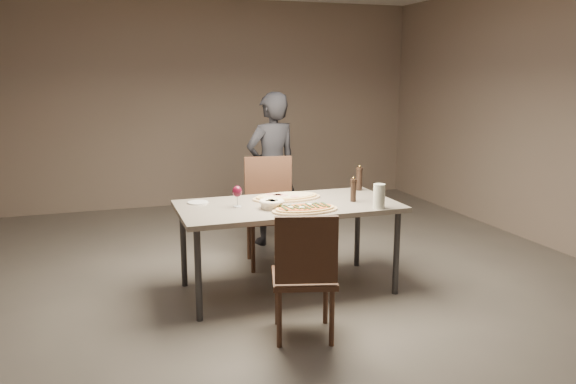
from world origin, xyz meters
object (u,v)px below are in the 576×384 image
object	(u,v)px
ham_pizza	(287,197)
carafe	(379,196)
dining_table	(288,211)
chair_near	(305,270)
bread_basket	(272,203)
zucchini_pizza	(305,209)
diner	(272,169)
pepper_mill_left	(353,190)
chair_far	(270,205)

from	to	relation	value
ham_pizza	carafe	world-z (taller)	carafe
dining_table	ham_pizza	distance (m)	0.21
chair_near	ham_pizza	bearing A→B (deg)	93.22
bread_basket	chair_near	distance (m)	0.85
chair_near	zucchini_pizza	bearing A→B (deg)	85.16
dining_table	carafe	bearing A→B (deg)	-30.86
bread_basket	diner	distance (m)	1.54
dining_table	pepper_mill_left	world-z (taller)	pepper_mill_left
zucchini_pizza	chair_near	size ratio (longest dim) A/B	0.59
carafe	chair_near	distance (m)	1.04
ham_pizza	diner	distance (m)	1.19
pepper_mill_left	diner	size ratio (longest dim) A/B	0.13
dining_table	carafe	distance (m)	0.76
zucchini_pizza	diner	world-z (taller)	diner
dining_table	ham_pizza	xyz separation A→B (m)	(0.05, 0.19, 0.07)
ham_pizza	diner	size ratio (longest dim) A/B	0.37
dining_table	bread_basket	xyz separation A→B (m)	(-0.18, -0.11, 0.10)
chair_near	chair_far	size ratio (longest dim) A/B	0.89
zucchini_pizza	chair_near	xyz separation A→B (m)	(-0.24, -0.64, -0.26)
dining_table	zucchini_pizza	xyz separation A→B (m)	(0.05, -0.28, 0.07)
dining_table	chair_near	world-z (taller)	chair_near
carafe	diner	distance (m)	1.77
bread_basket	pepper_mill_left	xyz separation A→B (m)	(0.72, 0.02, 0.06)
bread_basket	chair_far	world-z (taller)	chair_far
zucchini_pizza	carafe	bearing A→B (deg)	0.60
zucchini_pizza	chair_near	bearing A→B (deg)	-99.82
chair_far	diner	distance (m)	0.68
diner	chair_far	bearing A→B (deg)	57.06
pepper_mill_left	chair_near	distance (m)	1.16
carafe	bread_basket	bearing A→B (deg)	161.89
zucchini_pizza	carafe	world-z (taller)	carafe
ham_pizza	diner	bearing A→B (deg)	65.07
dining_table	carafe	size ratio (longest dim) A/B	9.14
ham_pizza	pepper_mill_left	size ratio (longest dim) A/B	2.85
carafe	chair_near	world-z (taller)	carafe
carafe	chair_near	bearing A→B (deg)	-147.05
pepper_mill_left	bread_basket	bearing A→B (deg)	-178.31
ham_pizza	chair_near	world-z (taller)	chair_near
zucchini_pizza	bread_basket	distance (m)	0.28
dining_table	chair_far	xyz separation A→B (m)	(0.07, 0.76, -0.12)
ham_pizza	carafe	bearing A→B (deg)	-58.35
pepper_mill_left	chair_far	size ratio (longest dim) A/B	0.21
dining_table	pepper_mill_left	bearing A→B (deg)	-9.70
ham_pizza	pepper_mill_left	world-z (taller)	pepper_mill_left
chair_near	chair_far	distance (m)	1.70
carafe	diner	xyz separation A→B (m)	(-0.36, 1.74, -0.04)
zucchini_pizza	chair_far	distance (m)	1.05
dining_table	ham_pizza	bearing A→B (deg)	74.69
bread_basket	chair_near	bearing A→B (deg)	-91.09
bread_basket	diner	xyz separation A→B (m)	(0.45, 1.47, 0.02)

